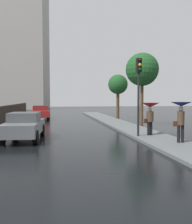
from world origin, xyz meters
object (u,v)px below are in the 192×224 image
object	(u,v)px
car_red_near_kerb	(40,112)
pedestrian_with_umbrella_near	(181,111)
street_tree_far	(142,70)
pedestrian_with_umbrella_far	(150,110)
street_tree_near	(118,85)
car_grey_mid_road	(24,126)
traffic_light	(139,82)

from	to	relation	value
car_red_near_kerb	pedestrian_with_umbrella_near	size ratio (longest dim) A/B	2.11
pedestrian_with_umbrella_near	street_tree_far	distance (m)	8.29
pedestrian_with_umbrella_far	street_tree_near	world-z (taller)	street_tree_near
car_grey_mid_road	pedestrian_with_umbrella_far	bearing A→B (deg)	179.46
pedestrian_with_umbrella_near	street_tree_near	distance (m)	14.55
car_grey_mid_road	pedestrian_with_umbrella_near	xyz separation A→B (m)	(7.31, -2.88, 0.85)
car_red_near_kerb	pedestrian_with_umbrella_far	world-z (taller)	pedestrian_with_umbrella_far
car_red_near_kerb	street_tree_near	distance (m)	8.66
car_grey_mid_road	pedestrian_with_umbrella_far	size ratio (longest dim) A/B	2.29
car_grey_mid_road	street_tree_far	distance (m)	10.36
pedestrian_with_umbrella_far	traffic_light	size ratio (longest dim) A/B	0.43
pedestrian_with_umbrella_far	street_tree_far	xyz separation A→B (m)	(1.59, 5.38, 2.87)
pedestrian_with_umbrella_near	street_tree_far	world-z (taller)	street_tree_far
pedestrian_with_umbrella_near	traffic_light	xyz separation A→B (m)	(-1.25, 2.17, 1.46)
car_grey_mid_road	street_tree_near	xyz separation A→B (m)	(8.26, 11.50, 2.88)
traffic_light	pedestrian_with_umbrella_near	bearing A→B (deg)	-60.06
car_grey_mid_road	traffic_light	bearing A→B (deg)	177.31
street_tree_near	pedestrian_with_umbrella_near	bearing A→B (deg)	-93.76
car_grey_mid_road	street_tree_far	xyz separation A→B (m)	(8.39, 4.84, 3.68)
pedestrian_with_umbrella_far	street_tree_far	size ratio (longest dim) A/B	0.31
traffic_light	pedestrian_with_umbrella_far	bearing A→B (deg)	13.27
pedestrian_with_umbrella_far	traffic_light	distance (m)	1.68
car_grey_mid_road	traffic_light	world-z (taller)	traffic_light
street_tree_far	pedestrian_with_umbrella_far	bearing A→B (deg)	-106.46
car_grey_mid_road	street_tree_near	world-z (taller)	street_tree_near
car_red_near_kerb	traffic_light	size ratio (longest dim) A/B	0.94
car_red_near_kerb	traffic_light	world-z (taller)	traffic_light
street_tree_near	car_grey_mid_road	bearing A→B (deg)	-125.68
pedestrian_with_umbrella_near	street_tree_near	size ratio (longest dim) A/B	0.40
car_red_near_kerb	car_grey_mid_road	world-z (taller)	car_red_near_kerb
car_red_near_kerb	street_tree_far	size ratio (longest dim) A/B	0.69
pedestrian_with_umbrella_far	traffic_light	world-z (taller)	traffic_light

